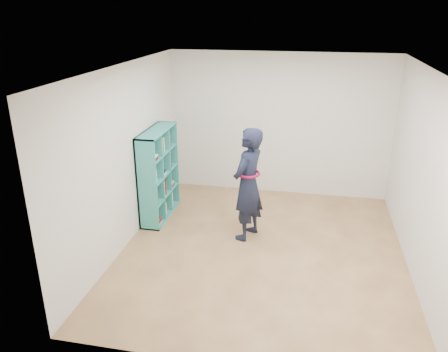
# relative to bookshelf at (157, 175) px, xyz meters

# --- Properties ---
(floor) EXTENTS (4.50, 4.50, 0.00)m
(floor) POSITION_rel_bookshelf_xyz_m (1.85, -0.82, -0.73)
(floor) COLOR brown
(floor) RESTS_ON ground
(ceiling) EXTENTS (4.50, 4.50, 0.00)m
(ceiling) POSITION_rel_bookshelf_xyz_m (1.85, -0.82, 1.87)
(ceiling) COLOR white
(ceiling) RESTS_ON wall_back
(wall_left) EXTENTS (0.02, 4.50, 2.60)m
(wall_left) POSITION_rel_bookshelf_xyz_m (-0.15, -0.82, 0.57)
(wall_left) COLOR silver
(wall_left) RESTS_ON floor
(wall_right) EXTENTS (0.02, 4.50, 2.60)m
(wall_right) POSITION_rel_bookshelf_xyz_m (3.85, -0.82, 0.57)
(wall_right) COLOR silver
(wall_right) RESTS_ON floor
(wall_back) EXTENTS (4.00, 0.02, 2.60)m
(wall_back) POSITION_rel_bookshelf_xyz_m (1.85, 1.43, 0.57)
(wall_back) COLOR silver
(wall_back) RESTS_ON floor
(wall_front) EXTENTS (4.00, 0.02, 2.60)m
(wall_front) POSITION_rel_bookshelf_xyz_m (1.85, -3.07, 0.57)
(wall_front) COLOR silver
(wall_front) RESTS_ON floor
(bookshelf) EXTENTS (0.33, 1.12, 1.50)m
(bookshelf) POSITION_rel_bookshelf_xyz_m (0.00, 0.00, 0.00)
(bookshelf) COLOR teal
(bookshelf) RESTS_ON floor
(person) EXTENTS (0.61, 0.73, 1.73)m
(person) POSITION_rel_bookshelf_xyz_m (1.57, -0.43, 0.14)
(person) COLOR black
(person) RESTS_ON floor
(smartphone) EXTENTS (0.04, 0.10, 0.13)m
(smartphone) POSITION_rel_bookshelf_xyz_m (1.47, -0.30, 0.25)
(smartphone) COLOR silver
(smartphone) RESTS_ON person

